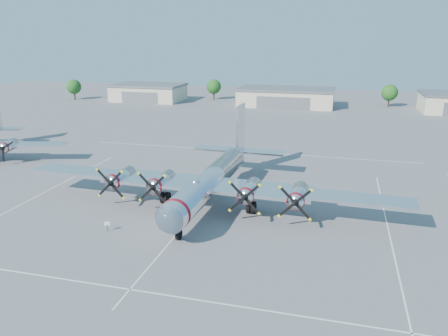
% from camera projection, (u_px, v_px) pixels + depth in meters
% --- Properties ---
extents(ground, '(260.00, 260.00, 0.00)m').
position_uv_depth(ground, '(207.00, 199.00, 56.81)').
color(ground, '#59595B').
rests_on(ground, ground).
extents(parking_lines, '(60.00, 50.08, 0.01)m').
position_uv_depth(parking_lines, '(203.00, 203.00, 55.19)').
color(parking_lines, silver).
rests_on(parking_lines, ground).
extents(hangar_west, '(22.60, 14.60, 5.40)m').
position_uv_depth(hangar_west, '(148.00, 92.00, 142.89)').
color(hangar_west, beige).
rests_on(hangar_west, ground).
extents(hangar_center, '(28.60, 14.60, 5.40)m').
position_uv_depth(hangar_center, '(286.00, 97.00, 131.87)').
color(hangar_center, beige).
rests_on(hangar_center, ground).
extents(tree_far_west, '(4.80, 4.80, 6.64)m').
position_uv_depth(tree_far_west, '(74.00, 87.00, 144.91)').
color(tree_far_west, '#382619').
rests_on(tree_far_west, ground).
extents(tree_west, '(4.80, 4.80, 6.64)m').
position_uv_depth(tree_west, '(214.00, 87.00, 144.99)').
color(tree_west, '#382619').
rests_on(tree_west, ground).
extents(tree_east, '(4.80, 4.80, 6.64)m').
position_uv_depth(tree_east, '(390.00, 93.00, 129.67)').
color(tree_east, '#382619').
rests_on(tree_east, ground).
extents(main_bomber_b29, '(48.47, 34.04, 10.47)m').
position_uv_depth(main_bomber_b29, '(212.00, 202.00, 55.61)').
color(main_bomber_b29, silver).
rests_on(main_bomber_b29, ground).
extents(info_placard, '(0.57, 0.25, 1.13)m').
position_uv_depth(info_placard, '(107.00, 225.00, 47.09)').
color(info_placard, black).
rests_on(info_placard, ground).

